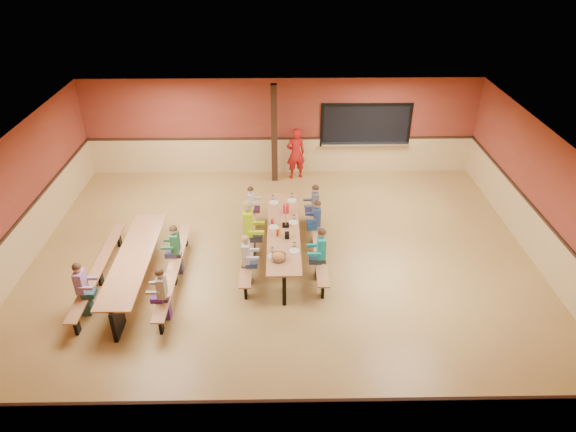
{
  "coord_description": "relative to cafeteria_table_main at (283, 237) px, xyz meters",
  "views": [
    {
      "loc": [
        -0.03,
        -9.92,
        7.13
      ],
      "look_at": [
        0.14,
        0.21,
        1.15
      ],
      "focal_mm": 32.0,
      "sensor_mm": 36.0,
      "label": 1
    }
  ],
  "objects": [
    {
      "name": "seated_child_tan_sec",
      "position": [
        -2.43,
        -2.16,
        0.07
      ],
      "size": [
        0.36,
        0.3,
        1.19
      ],
      "primitive_type": null,
      "color": "#A29280",
      "rests_on": "ground"
    },
    {
      "name": "place_settings",
      "position": [
        -0.0,
        0.0,
        0.27
      ],
      "size": [
        0.65,
        3.3,
        0.11
      ],
      "primitive_type": null,
      "color": "beige",
      "rests_on": "cafeteria_table_main"
    },
    {
      "name": "punch_pitcher",
      "position": [
        0.07,
        0.79,
        0.32
      ],
      "size": [
        0.16,
        0.16,
        0.22
      ],
      "primitive_type": "cylinder",
      "color": "red",
      "rests_on": "cafeteria_table_main"
    },
    {
      "name": "chip_bowl",
      "position": [
        -0.11,
        -1.21,
        0.29
      ],
      "size": [
        0.32,
        0.32,
        0.15
      ],
      "primitive_type": null,
      "color": "#FF9F28",
      "rests_on": "cafeteria_table_main"
    },
    {
      "name": "table_paddle",
      "position": [
        0.05,
        0.15,
        0.35
      ],
      "size": [
        0.16,
        0.16,
        0.56
      ],
      "color": "black",
      "rests_on": "cafeteria_table_main"
    },
    {
      "name": "napkin_dispenser",
      "position": [
        0.08,
        -0.36,
        0.28
      ],
      "size": [
        0.1,
        0.14,
        0.13
      ],
      "primitive_type": "cube",
      "color": "black",
      "rests_on": "cafeteria_table_main"
    },
    {
      "name": "seated_child_grey_left",
      "position": [
        -0.83,
        1.38,
        0.05
      ],
      "size": [
        0.34,
        0.28,
        1.15
      ],
      "primitive_type": null,
      "color": "silver",
      "rests_on": "ground"
    },
    {
      "name": "structural_post",
      "position": [
        -0.23,
        4.12,
        0.97
      ],
      "size": [
        0.18,
        0.18,
        3.0
      ],
      "primitive_type": "cube",
      "color": "black",
      "rests_on": "ground"
    },
    {
      "name": "ground",
      "position": [
        -0.03,
        -0.28,
        -0.53
      ],
      "size": [
        12.0,
        12.0,
        0.0
      ],
      "primitive_type": "plane",
      "color": "olive",
      "rests_on": "ground"
    },
    {
      "name": "condiment_ketchup",
      "position": [
        -0.14,
        -0.29,
        0.3
      ],
      "size": [
        0.06,
        0.06,
        0.17
      ],
      "primitive_type": "cylinder",
      "color": "#B2140F",
      "rests_on": "cafeteria_table_main"
    },
    {
      "name": "seated_adult_yellow",
      "position": [
        -0.83,
        0.05,
        0.2
      ],
      "size": [
        0.49,
        0.4,
        1.46
      ],
      "primitive_type": null,
      "color": "#ADD511",
      "rests_on": "ground"
    },
    {
      "name": "room_envelope",
      "position": [
        -0.03,
        -0.28,
        0.16
      ],
      "size": [
        12.04,
        10.04,
        3.02
      ],
      "color": "brown",
      "rests_on": "ground"
    },
    {
      "name": "seated_child_navy_right",
      "position": [
        0.83,
        0.52,
        0.07
      ],
      "size": [
        0.36,
        0.3,
        1.2
      ],
      "primitive_type": null,
      "color": "navy",
      "rests_on": "ground"
    },
    {
      "name": "condiment_mustard",
      "position": [
        -0.09,
        -0.19,
        0.3
      ],
      "size": [
        0.06,
        0.06,
        0.17
      ],
      "primitive_type": "cylinder",
      "color": "yellow",
      "rests_on": "cafeteria_table_main"
    },
    {
      "name": "seated_child_teal_right",
      "position": [
        0.83,
        -0.88,
        0.11
      ],
      "size": [
        0.4,
        0.33,
        1.28
      ],
      "primitive_type": null,
      "color": "#17A4A4",
      "rests_on": "ground"
    },
    {
      "name": "seated_child_purple_sec",
      "position": [
        -4.08,
        -1.99,
        0.09
      ],
      "size": [
        0.38,
        0.31,
        1.23
      ],
      "primitive_type": null,
      "color": "#986AA0",
      "rests_on": "ground"
    },
    {
      "name": "kitchen_pass_through",
      "position": [
        2.57,
        4.68,
        0.96
      ],
      "size": [
        2.78,
        0.28,
        1.38
      ],
      "color": "black",
      "rests_on": "ground"
    },
    {
      "name": "seated_child_char_right",
      "position": [
        0.83,
        1.24,
        0.1
      ],
      "size": [
        0.39,
        0.32,
        1.25
      ],
      "primitive_type": null,
      "color": "#4F545A",
      "rests_on": "ground"
    },
    {
      "name": "cafeteria_table_main",
      "position": [
        0.0,
        0.0,
        0.0
      ],
      "size": [
        1.91,
        3.7,
        0.74
      ],
      "color": "#AB6D43",
      "rests_on": "ground"
    },
    {
      "name": "cafeteria_table_second",
      "position": [
        -3.25,
        -1.03,
        0.0
      ],
      "size": [
        1.91,
        3.7,
        0.74
      ],
      "color": "#AB6D43",
      "rests_on": "ground"
    },
    {
      "name": "seated_child_green_sec",
      "position": [
        -2.43,
        -0.61,
        0.09
      ],
      "size": [
        0.38,
        0.31,
        1.22
      ],
      "primitive_type": null,
      "color": "#28663C",
      "rests_on": "ground"
    },
    {
      "name": "seated_child_white_left",
      "position": [
        -0.83,
        -1.02,
        0.08
      ],
      "size": [
        0.37,
        0.3,
        1.21
      ],
      "primitive_type": null,
      "color": "silver",
      "rests_on": "ground"
    },
    {
      "name": "standing_woman",
      "position": [
        0.41,
        4.27,
        0.29
      ],
      "size": [
        0.67,
        0.53,
        1.62
      ],
      "primitive_type": "imported",
      "rotation": [
        0.0,
        0.0,
        3.41
      ],
      "color": "#A61413",
      "rests_on": "ground"
    }
  ]
}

